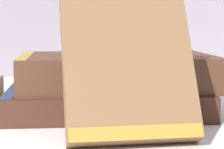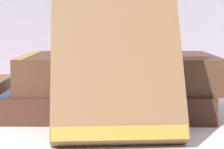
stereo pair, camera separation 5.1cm
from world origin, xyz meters
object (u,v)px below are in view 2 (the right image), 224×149
book_flat_top (114,71)px  book_flat_bottom (105,100)px  book_leaning_front (117,72)px  pocket_watch (153,52)px  reading_glasses (59,90)px

book_flat_top → book_flat_bottom: bearing=170.1°
book_leaning_front → pocket_watch: bearing=67.5°
book_flat_bottom → book_leaning_front: size_ratio=1.80×
book_flat_top → pocket_watch: 0.05m
book_flat_top → book_leaning_front: bearing=-88.9°
book_flat_bottom → book_leaning_front: 0.14m
pocket_watch → book_flat_bottom: bearing=176.8°
pocket_watch → book_flat_top: bearing=179.5°
pocket_watch → reading_glasses: 0.21m
book_flat_top → pocket_watch: size_ratio=3.65×
reading_glasses → book_flat_top: bearing=-89.6°
book_flat_bottom → reading_glasses: (-0.06, 0.17, -0.01)m
book_flat_bottom → book_leaning_front: (0.00, -0.13, 0.05)m
book_flat_bottom → book_flat_top: bearing=-9.1°
book_flat_bottom → book_leaning_front: book_leaning_front is taller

